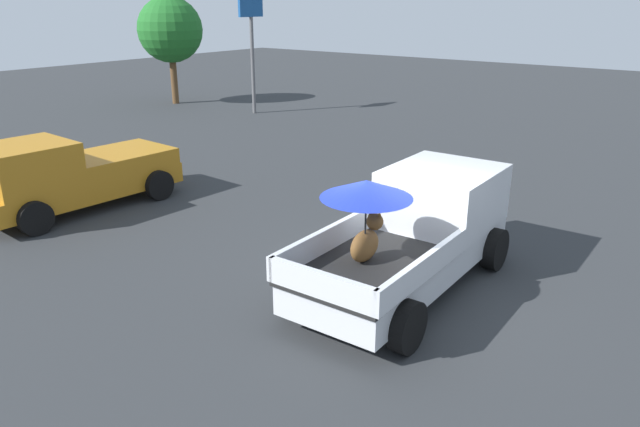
# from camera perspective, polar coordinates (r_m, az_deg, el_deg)

# --- Properties ---
(ground_plane) EXTENTS (80.00, 80.00, 0.00)m
(ground_plane) POSITION_cam_1_polar(r_m,az_deg,el_deg) (10.79, 7.98, -7.10)
(ground_plane) COLOR #2D3033
(pickup_truck_main) EXTENTS (5.09, 2.33, 2.26)m
(pickup_truck_main) POSITION_cam_1_polar(r_m,az_deg,el_deg) (10.73, 9.22, -1.55)
(pickup_truck_main) COLOR black
(pickup_truck_main) RESTS_ON ground
(pickup_truck_red) EXTENTS (4.89, 2.36, 1.80)m
(pickup_truck_red) POSITION_cam_1_polar(r_m,az_deg,el_deg) (15.55, -22.80, 3.44)
(pickup_truck_red) COLOR black
(pickup_truck_red) RESTS_ON ground
(motel_sign) EXTENTS (1.40, 0.16, 5.04)m
(motel_sign) POSITION_cam_1_polar(r_m,az_deg,el_deg) (27.09, -6.58, 16.95)
(motel_sign) COLOR #59595B
(motel_sign) RESTS_ON ground
(tree_by_lot) EXTENTS (3.07, 3.07, 5.02)m
(tree_by_lot) POSITION_cam_1_polar(r_m,az_deg,el_deg) (30.44, -14.16, 16.66)
(tree_by_lot) COLOR brown
(tree_by_lot) RESTS_ON ground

